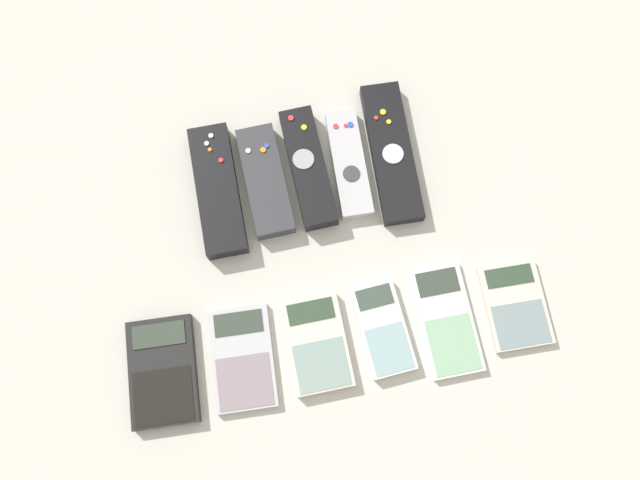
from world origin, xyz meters
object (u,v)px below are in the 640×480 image
remote_4 (391,152)px  calculator_0 (163,372)px  remote_1 (265,181)px  remote_2 (308,168)px  calculator_5 (515,305)px  calculator_2 (317,344)px  remote_0 (218,190)px  remote_3 (349,163)px  calculator_1 (242,358)px  calculator_3 (383,328)px  calculator_4 (446,319)px

remote_4 → calculator_0: remote_4 is taller
remote_1 → remote_2: bearing=4.8°
calculator_5 → calculator_2: bearing=-178.4°
remote_4 → remote_0: bearing=-175.1°
remote_4 → calculator_0: (-0.37, -0.24, -0.00)m
remote_3 → calculator_0: remote_3 is taller
remote_2 → remote_0: bearing=-178.1°
remote_3 → calculator_1: bearing=-126.5°
calculator_2 → remote_1: bearing=96.3°
remote_0 → calculator_1: (-0.01, -0.24, -0.01)m
remote_1 → calculator_3: (0.12, -0.24, -0.00)m
remote_1 → calculator_5: remote_1 is taller
calculator_4 → calculator_5: same height
remote_0 → calculator_5: remote_0 is taller
calculator_2 → calculator_5: (0.28, -0.00, -0.00)m
calculator_0 → calculator_2: (0.21, -0.01, 0.00)m
remote_0 → calculator_3: bearing=-51.4°
calculator_5 → remote_2: bearing=135.7°
remote_4 → calculator_2: remote_4 is taller
remote_4 → calculator_4: (0.02, -0.25, -0.01)m
calculator_3 → calculator_5: 0.19m
calculator_2 → calculator_4: 0.18m
remote_1 → remote_4: remote_1 is taller
remote_1 → calculator_2: size_ratio=1.29×
calculator_0 → remote_0: bearing=67.9°
remote_1 → remote_4: size_ratio=0.76×
remote_1 → calculator_3: remote_1 is taller
remote_1 → calculator_0: 0.30m
remote_2 → calculator_1: size_ratio=1.27×
remote_3 → calculator_2: 0.26m
remote_0 → calculator_2: size_ratio=1.50×
remote_0 → remote_4: bearing=2.3°
remote_1 → calculator_1: remote_1 is taller
remote_2 → calculator_2: remote_2 is taller
calculator_0 → calculator_5: calculator_0 is taller
calculator_4 → remote_2: bearing=119.8°
remote_0 → calculator_4: remote_0 is taller
remote_4 → calculator_5: remote_4 is taller
remote_3 → calculator_2: size_ratio=1.29×
remote_3 → calculator_5: size_ratio=1.37×
remote_1 → calculator_2: remote_1 is taller
calculator_4 → remote_0: bearing=138.9°
calculator_3 → calculator_1: bearing=177.1°
calculator_0 → remote_2: bearing=48.1°
calculator_0 → calculator_2: 0.21m
remote_0 → calculator_4: 0.37m
calculator_0 → calculator_5: size_ratio=1.21×
calculator_0 → calculator_3: same height
remote_0 → remote_2: (0.13, 0.01, 0.00)m
calculator_3 → calculator_5: size_ratio=1.07×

